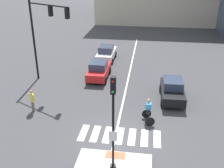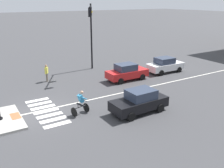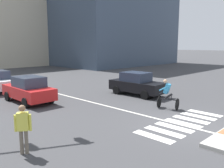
{
  "view_description": "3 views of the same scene",
  "coord_description": "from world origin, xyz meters",
  "px_view_note": "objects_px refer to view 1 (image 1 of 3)",
  "views": [
    {
      "loc": [
        1.51,
        -13.49,
        9.94
      ],
      "look_at": [
        -1.03,
        4.23,
        1.82
      ],
      "focal_mm": 42.98,
      "sensor_mm": 36.0,
      "label": 1
    },
    {
      "loc": [
        16.24,
        -3.93,
        7.54
      ],
      "look_at": [
        0.82,
        5.44,
        1.4
      ],
      "focal_mm": 39.95,
      "sensor_mm": 36.0,
      "label": 2
    },
    {
      "loc": [
        -9.96,
        -4.8,
        3.59
      ],
      "look_at": [
        0.23,
        5.29,
        1.26
      ],
      "focal_mm": 38.87,
      "sensor_mm": 36.0,
      "label": 3
    }
  ],
  "objects_px": {
    "car_red_westbound_far": "(99,70)",
    "car_black_eastbound_mid": "(172,90)",
    "cyclist": "(148,110)",
    "car_white_westbound_distant": "(106,53)",
    "traffic_light_mast": "(43,28)",
    "signal_pole": "(113,116)",
    "pedestrian_at_curb_left": "(32,99)"
  },
  "relations": [
    {
      "from": "signal_pole",
      "to": "car_white_westbound_distant",
      "type": "relative_size",
      "value": 1.25
    },
    {
      "from": "car_red_westbound_far",
      "to": "cyclist",
      "type": "height_order",
      "value": "cyclist"
    },
    {
      "from": "car_black_eastbound_mid",
      "to": "traffic_light_mast",
      "type": "bearing_deg",
      "value": 170.4
    },
    {
      "from": "car_black_eastbound_mid",
      "to": "pedestrian_at_curb_left",
      "type": "xyz_separation_m",
      "value": [
        -10.14,
        -3.42,
        0.17
      ]
    },
    {
      "from": "signal_pole",
      "to": "car_black_eastbound_mid",
      "type": "bearing_deg",
      "value": 67.74
    },
    {
      "from": "car_red_westbound_far",
      "to": "car_black_eastbound_mid",
      "type": "height_order",
      "value": "same"
    },
    {
      "from": "car_white_westbound_distant",
      "to": "car_black_eastbound_mid",
      "type": "bearing_deg",
      "value": -52.03
    },
    {
      "from": "signal_pole",
      "to": "traffic_light_mast",
      "type": "bearing_deg",
      "value": 125.39
    },
    {
      "from": "traffic_light_mast",
      "to": "car_red_westbound_far",
      "type": "height_order",
      "value": "traffic_light_mast"
    },
    {
      "from": "pedestrian_at_curb_left",
      "to": "signal_pole",
      "type": "bearing_deg",
      "value": -38.14
    },
    {
      "from": "traffic_light_mast",
      "to": "pedestrian_at_curb_left",
      "type": "distance_m",
      "value": 6.62
    },
    {
      "from": "car_white_westbound_distant",
      "to": "traffic_light_mast",
      "type": "bearing_deg",
      "value": -122.72
    },
    {
      "from": "traffic_light_mast",
      "to": "pedestrian_at_curb_left",
      "type": "xyz_separation_m",
      "value": [
        0.82,
        -5.28,
        -3.91
      ]
    },
    {
      "from": "car_black_eastbound_mid",
      "to": "cyclist",
      "type": "distance_m",
      "value": 4.07
    },
    {
      "from": "car_black_eastbound_mid",
      "to": "cyclist",
      "type": "height_order",
      "value": "cyclist"
    },
    {
      "from": "car_red_westbound_far",
      "to": "cyclist",
      "type": "bearing_deg",
      "value": -56.18
    },
    {
      "from": "pedestrian_at_curb_left",
      "to": "traffic_light_mast",
      "type": "bearing_deg",
      "value": 98.86
    },
    {
      "from": "traffic_light_mast",
      "to": "car_black_eastbound_mid",
      "type": "height_order",
      "value": "traffic_light_mast"
    },
    {
      "from": "traffic_light_mast",
      "to": "car_red_westbound_far",
      "type": "xyz_separation_m",
      "value": [
        4.42,
        1.57,
        -4.08
      ]
    },
    {
      "from": "cyclist",
      "to": "pedestrian_at_curb_left",
      "type": "height_order",
      "value": "cyclist"
    },
    {
      "from": "car_red_westbound_far",
      "to": "pedestrian_at_curb_left",
      "type": "height_order",
      "value": "pedestrian_at_curb_left"
    },
    {
      "from": "car_white_westbound_distant",
      "to": "car_black_eastbound_mid",
      "type": "relative_size",
      "value": 1.0
    },
    {
      "from": "traffic_light_mast",
      "to": "pedestrian_at_curb_left",
      "type": "bearing_deg",
      "value": -81.14
    },
    {
      "from": "car_white_westbound_distant",
      "to": "car_red_westbound_far",
      "type": "bearing_deg",
      "value": -88.67
    },
    {
      "from": "cyclist",
      "to": "pedestrian_at_curb_left",
      "type": "distance_m",
      "value": 8.34
    },
    {
      "from": "car_red_westbound_far",
      "to": "pedestrian_at_curb_left",
      "type": "xyz_separation_m",
      "value": [
        -3.59,
        -6.85,
        0.17
      ]
    },
    {
      "from": "car_red_westbound_far",
      "to": "pedestrian_at_curb_left",
      "type": "distance_m",
      "value": 7.73
    },
    {
      "from": "signal_pole",
      "to": "car_white_westbound_distant",
      "type": "distance_m",
      "value": 17.62
    },
    {
      "from": "signal_pole",
      "to": "car_black_eastbound_mid",
      "type": "height_order",
      "value": "signal_pole"
    },
    {
      "from": "car_red_westbound_far",
      "to": "car_black_eastbound_mid",
      "type": "bearing_deg",
      "value": -27.61
    },
    {
      "from": "traffic_light_mast",
      "to": "signal_pole",
      "type": "bearing_deg",
      "value": -54.61
    },
    {
      "from": "car_red_westbound_far",
      "to": "car_black_eastbound_mid",
      "type": "relative_size",
      "value": 1.0
    }
  ]
}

